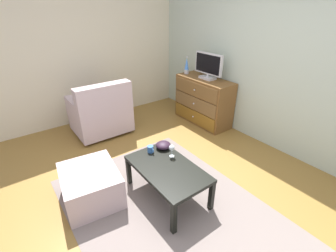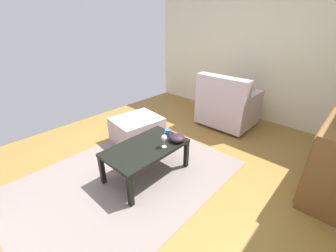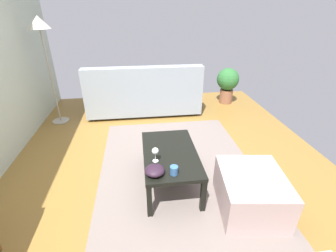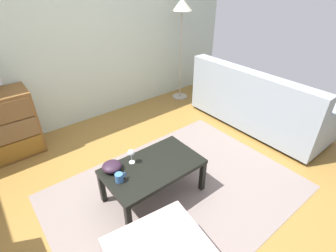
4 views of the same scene
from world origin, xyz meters
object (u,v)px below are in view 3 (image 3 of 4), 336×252
at_px(wine_glass, 155,151).
at_px(mug, 174,170).
at_px(bowl_decorative, 155,170).
at_px(coffee_table, 170,156).
at_px(standing_lamp, 41,33).
at_px(potted_plant, 228,82).
at_px(ottoman, 251,192).
at_px(couch_large, 144,94).

relative_size(wine_glass, mug, 1.38).
relative_size(wine_glass, bowl_decorative, 0.83).
distance_m(mug, bowl_decorative, 0.18).
relative_size(coffee_table, standing_lamp, 0.58).
bearing_deg(wine_glass, potted_plant, -34.01).
distance_m(bowl_decorative, ottoman, 0.97).
distance_m(mug, couch_large, 2.44).
xyz_separation_m(coffee_table, couch_large, (2.07, 0.21, -0.01)).
xyz_separation_m(wine_glass, potted_plant, (2.47, -1.67, -0.09)).
xyz_separation_m(coffee_table, potted_plant, (2.33, -1.50, 0.07)).
xyz_separation_m(ottoman, standing_lamp, (2.31, 2.43, 1.26)).
height_order(ottoman, standing_lamp, standing_lamp).
relative_size(bowl_decorative, standing_lamp, 0.11).
distance_m(couch_large, ottoman, 2.72).
height_order(coffee_table, bowl_decorative, bowl_decorative).
height_order(coffee_table, standing_lamp, standing_lamp).
relative_size(coffee_table, potted_plant, 1.36).
bearing_deg(coffee_table, mug, 177.72).
height_order(bowl_decorative, couch_large, couch_large).
relative_size(wine_glass, standing_lamp, 0.09).
bearing_deg(mug, bowl_decorative, 84.11).
distance_m(standing_lamp, potted_plant, 3.38).
height_order(mug, standing_lamp, standing_lamp).
xyz_separation_m(couch_large, standing_lamp, (-0.23, 1.48, 1.10)).
bearing_deg(ottoman, standing_lamp, 46.43).
bearing_deg(couch_large, potted_plant, -81.14).
xyz_separation_m(bowl_decorative, couch_large, (2.42, 0.01, -0.10)).
height_order(mug, ottoman, mug).
bearing_deg(potted_plant, couch_large, 98.86).
distance_m(coffee_table, mug, 0.38).
height_order(bowl_decorative, ottoman, bowl_decorative).
relative_size(mug, bowl_decorative, 0.60).
relative_size(coffee_table, wine_glass, 6.23).
bearing_deg(standing_lamp, potted_plant, -81.09).
height_order(coffee_table, couch_large, couch_large).
xyz_separation_m(coffee_table, bowl_decorative, (-0.35, 0.19, 0.09)).
bearing_deg(mug, ottoman, -98.18).
relative_size(coffee_table, ottoman, 1.40).
xyz_separation_m(mug, standing_lamp, (2.20, 1.67, 1.00)).
distance_m(coffee_table, couch_large, 2.08).
bearing_deg(wine_glass, bowl_decorative, 173.48).
distance_m(coffee_table, wine_glass, 0.28).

